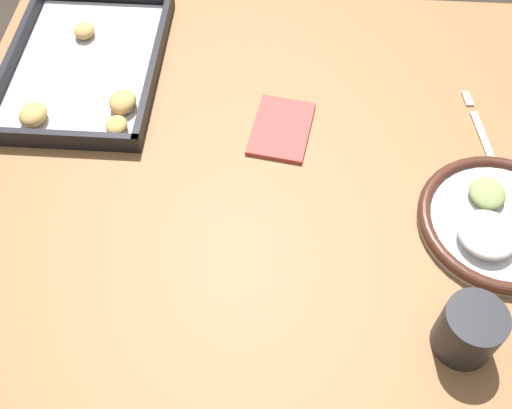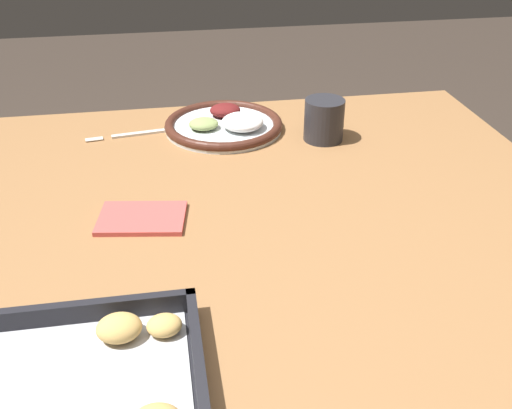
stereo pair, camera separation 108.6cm
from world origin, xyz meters
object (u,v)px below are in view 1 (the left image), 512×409
fork (485,143)px  drinking_cup (469,330)px  baking_tray (85,68)px  napkin (281,128)px  dinner_plate (500,222)px

fork → drinking_cup: bearing=158.1°
baking_tray → napkin: size_ratio=2.65×
fork → napkin: (0.01, 0.34, 0.00)m
fork → baking_tray: size_ratio=0.56×
napkin → dinner_plate: bearing=-117.6°
dinner_plate → fork: 0.17m
napkin → fork: bearing=-91.5°
baking_tray → napkin: 0.38m
dinner_plate → baking_tray: dinner_plate is taller
fork → napkin: napkin is taller
fork → drinking_cup: 0.37m
fork → napkin: 0.34m
dinner_plate → drinking_cup: 0.21m
fork → dinner_plate: bearing=169.7°
baking_tray → napkin: bearing=-107.7°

